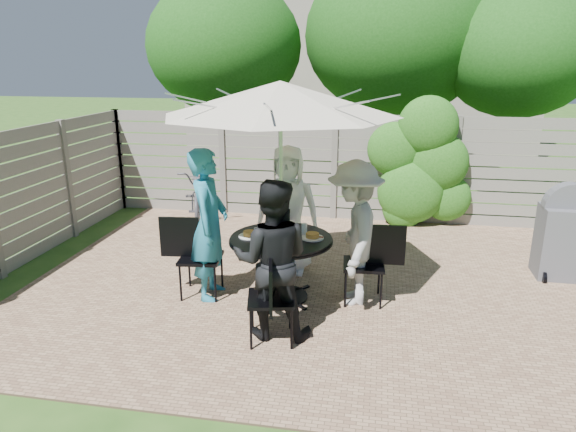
% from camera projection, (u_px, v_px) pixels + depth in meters
% --- Properties ---
extents(backyard_envelope, '(60.00, 60.00, 5.00)m').
position_uv_depth(backyard_envelope, '(361.00, 63.00, 15.21)').
color(backyard_envelope, '#284D18').
rests_on(backyard_envelope, ground).
extents(patio_table, '(1.26, 1.26, 0.77)m').
position_uv_depth(patio_table, '(281.00, 256.00, 5.93)').
color(patio_table, black).
rests_on(patio_table, ground).
extents(umbrella, '(2.79, 2.79, 2.50)m').
position_uv_depth(umbrella, '(280.00, 98.00, 5.40)').
color(umbrella, silver).
rests_on(umbrella, ground).
extents(chair_back, '(0.48, 0.65, 0.87)m').
position_uv_depth(chair_back, '(288.00, 249.00, 6.93)').
color(chair_back, black).
rests_on(chair_back, ground).
extents(person_back, '(0.87, 0.61, 1.69)m').
position_uv_depth(person_back, '(288.00, 210.00, 6.63)').
color(person_back, white).
rests_on(person_back, ground).
extents(chair_left, '(0.73, 0.52, 0.98)m').
position_uv_depth(chair_left, '(200.00, 273.00, 6.08)').
color(chair_left, black).
rests_on(chair_left, ground).
extents(person_left, '(0.48, 0.68, 1.78)m').
position_uv_depth(person_left, '(209.00, 225.00, 5.90)').
color(person_left, teal).
rests_on(person_left, ground).
extents(chair_front, '(0.54, 0.71, 0.94)m').
position_uv_depth(chair_front, '(271.00, 316.00, 5.08)').
color(chair_front, black).
rests_on(chair_front, ground).
extents(person_front, '(0.85, 0.69, 1.64)m').
position_uv_depth(person_front, '(272.00, 260.00, 5.05)').
color(person_front, black).
rests_on(person_front, ground).
extents(chair_right, '(0.70, 0.49, 0.95)m').
position_uv_depth(chair_right, '(364.00, 279.00, 5.92)').
color(chair_right, black).
rests_on(chair_right, ground).
extents(person_right, '(0.71, 1.13, 1.67)m').
position_uv_depth(person_right, '(354.00, 234.00, 5.77)').
color(person_right, '#A09F9C').
rests_on(person_right, ground).
extents(plate_back, '(0.26, 0.26, 0.06)m').
position_uv_depth(plate_back, '(284.00, 226.00, 6.20)').
color(plate_back, white).
rests_on(plate_back, patio_table).
extents(plate_left, '(0.26, 0.26, 0.06)m').
position_uv_depth(plate_left, '(250.00, 235.00, 5.88)').
color(plate_left, white).
rests_on(plate_left, patio_table).
extents(plate_front, '(0.26, 0.26, 0.06)m').
position_uv_depth(plate_front, '(277.00, 246.00, 5.51)').
color(plate_front, white).
rests_on(plate_front, patio_table).
extents(plate_right, '(0.26, 0.26, 0.06)m').
position_uv_depth(plate_right, '(312.00, 236.00, 5.82)').
color(plate_right, white).
rests_on(plate_right, patio_table).
extents(glass_back, '(0.07, 0.07, 0.14)m').
position_uv_depth(glass_back, '(274.00, 224.00, 6.10)').
color(glass_back, silver).
rests_on(glass_back, patio_table).
extents(glass_left, '(0.07, 0.07, 0.14)m').
position_uv_depth(glass_left, '(257.00, 234.00, 5.76)').
color(glass_left, silver).
rests_on(glass_left, patio_table).
extents(glass_front, '(0.07, 0.07, 0.14)m').
position_uv_depth(glass_front, '(288.00, 240.00, 5.58)').
color(glass_front, silver).
rests_on(glass_front, patio_table).
extents(glass_right, '(0.07, 0.07, 0.14)m').
position_uv_depth(glass_right, '(304.00, 229.00, 5.92)').
color(glass_right, silver).
rests_on(glass_right, patio_table).
extents(syrup_jug, '(0.09, 0.09, 0.16)m').
position_uv_depth(syrup_jug, '(276.00, 229.00, 5.89)').
color(syrup_jug, '#59280C').
rests_on(syrup_jug, patio_table).
extents(coffee_cup, '(0.08, 0.08, 0.12)m').
position_uv_depth(coffee_cup, '(291.00, 227.00, 6.04)').
color(coffee_cup, '#C6B293').
rests_on(coffee_cup, patio_table).
extents(bicycle, '(1.14, 1.89, 0.94)m').
position_uv_depth(bicycle, '(199.00, 193.00, 9.01)').
color(bicycle, '#333338').
rests_on(bicycle, ground).
extents(bbq_grill, '(0.63, 0.48, 1.26)m').
position_uv_depth(bbq_grill, '(564.00, 236.00, 6.51)').
color(bbq_grill, '#4F4E53').
rests_on(bbq_grill, ground).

